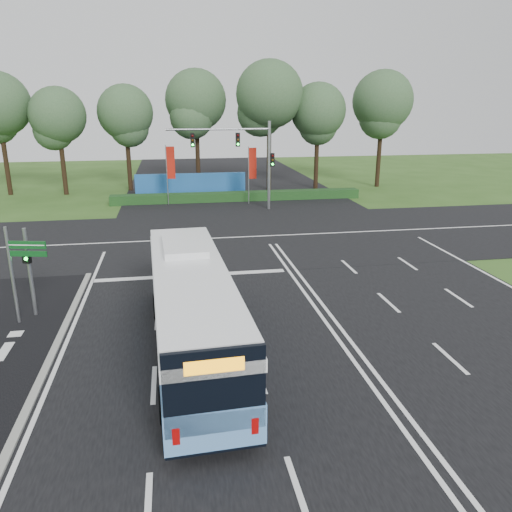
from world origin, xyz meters
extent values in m
plane|color=#30531B|center=(0.00, 0.00, 0.00)|extent=(120.00, 120.00, 0.00)
cube|color=black|center=(0.00, 0.00, 0.02)|extent=(20.00, 120.00, 0.04)
cube|color=black|center=(0.00, 12.00, 0.03)|extent=(120.00, 14.00, 0.05)
cube|color=gray|center=(-10.10, -3.00, 0.06)|extent=(0.25, 18.00, 0.12)
cube|color=#5E97DA|center=(-5.29, -3.12, 1.04)|extent=(2.98, 11.81, 1.07)
cube|color=black|center=(-5.29, -3.12, 0.56)|extent=(2.96, 11.75, 0.29)
cube|color=black|center=(-5.29, -3.12, 2.02)|extent=(2.88, 11.63, 0.93)
cube|color=white|center=(-5.29, -3.12, 2.61)|extent=(2.98, 11.81, 0.34)
cube|color=white|center=(-5.29, -3.12, 2.95)|extent=(2.91, 11.34, 0.34)
cube|color=white|center=(-5.40, -0.68, 3.24)|extent=(1.70, 3.00, 0.24)
cube|color=black|center=(-5.02, -8.91, 2.07)|extent=(2.37, 0.23, 2.15)
cube|color=orange|center=(-5.02, -8.95, 2.75)|extent=(1.37, 0.12, 0.34)
cylinder|color=black|center=(-6.58, 0.14, 0.51)|extent=(0.32, 1.03, 1.01)
cylinder|color=black|center=(-4.31, 0.25, 0.51)|extent=(0.32, 1.03, 1.01)
cylinder|color=black|center=(-6.26, -6.88, 0.51)|extent=(0.32, 1.03, 1.01)
cylinder|color=black|center=(-3.98, -6.77, 0.51)|extent=(0.32, 1.03, 1.01)
cylinder|color=gray|center=(-11.50, 1.21, 1.85)|extent=(0.15, 0.15, 3.69)
cube|color=black|center=(-11.50, 1.03, 2.53)|extent=(0.35, 0.29, 0.42)
sphere|color=#19F233|center=(-11.50, 0.93, 2.53)|extent=(0.15, 0.15, 0.15)
cylinder|color=gray|center=(-11.96, 0.52, 1.97)|extent=(0.12, 0.12, 3.93)
cube|color=#0C4618|center=(-11.25, 0.35, 3.25)|extent=(1.45, 0.38, 0.30)
cube|color=#0C4618|center=(-11.25, 0.35, 2.90)|extent=(1.45, 0.38, 0.22)
cube|color=white|center=(-11.25, 0.32, 3.25)|extent=(1.35, 0.31, 0.04)
cylinder|color=gray|center=(-6.09, 23.78, 2.50)|extent=(0.08, 0.08, 5.00)
cube|color=#AE1B0E|center=(-5.72, 23.74, 3.55)|extent=(0.67, 0.11, 2.66)
cylinder|color=gray|center=(0.73, 22.99, 2.43)|extent=(0.08, 0.08, 4.86)
cube|color=#AE1B0E|center=(1.09, 23.04, 3.45)|extent=(0.65, 0.11, 2.59)
cylinder|color=gray|center=(2.00, 20.50, 3.50)|extent=(0.24, 0.24, 7.00)
cylinder|color=gray|center=(-2.00, 20.50, 6.40)|extent=(8.00, 0.16, 0.16)
cube|color=black|center=(-0.50, 20.50, 5.60)|extent=(0.32, 0.28, 1.05)
cube|color=black|center=(-4.00, 20.50, 5.60)|extent=(0.32, 0.28, 1.05)
cube|color=black|center=(2.25, 20.50, 4.00)|extent=(0.32, 0.28, 1.05)
cube|color=#153A16|center=(0.00, 24.50, 0.40)|extent=(22.00, 1.20, 0.80)
cube|color=#1D579E|center=(-4.00, 27.00, 1.10)|extent=(10.00, 0.30, 2.20)
cylinder|color=black|center=(-20.83, 31.23, 3.91)|extent=(0.44, 0.44, 7.83)
cylinder|color=black|center=(-15.65, 30.53, 3.45)|extent=(0.44, 0.44, 6.91)
sphere|color=#325330|center=(-15.65, 30.53, 7.27)|extent=(5.09, 5.09, 5.09)
cylinder|color=black|center=(-9.75, 31.68, 3.55)|extent=(0.44, 0.44, 7.10)
sphere|color=#325330|center=(-9.75, 31.68, 7.47)|extent=(5.23, 5.23, 5.23)
cylinder|color=black|center=(-2.97, 32.97, 4.09)|extent=(0.44, 0.44, 8.17)
sphere|color=#325330|center=(-2.97, 32.97, 8.60)|extent=(6.02, 6.02, 6.02)
cylinder|color=black|center=(3.77, 29.59, 4.32)|extent=(0.44, 0.44, 8.65)
sphere|color=#325330|center=(3.77, 29.59, 9.10)|extent=(6.37, 6.37, 6.37)
cylinder|color=black|center=(8.59, 29.61, 3.62)|extent=(0.44, 0.44, 7.24)
sphere|color=#325330|center=(8.59, 29.61, 7.63)|extent=(5.34, 5.34, 5.34)
cylinder|color=black|center=(15.30, 29.97, 4.05)|extent=(0.44, 0.44, 8.10)
sphere|color=#325330|center=(15.30, 29.97, 8.53)|extent=(5.97, 5.97, 5.97)
camera|label=1|loc=(-5.76, -18.86, 8.37)|focal=35.00mm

